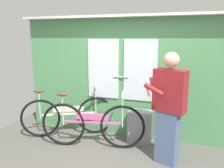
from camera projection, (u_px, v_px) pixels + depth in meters
name	position (u px, v px, depth m)	size (l,w,h in m)	color
train_door_wall	(132.00, 76.00, 4.14)	(4.25, 0.28, 2.24)	#4C8C56
bicycle_near_door	(92.00, 124.00, 3.85)	(1.75, 0.52, 0.97)	black
bicycle_leaning_behind	(68.00, 116.00, 4.31)	(1.60, 0.86, 0.94)	black
passenger_reading_newspaper	(168.00, 107.00, 3.26)	(0.62, 0.56, 1.66)	slate
trash_bin_by_wall	(140.00, 126.00, 4.06)	(0.42, 0.28, 0.58)	gray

